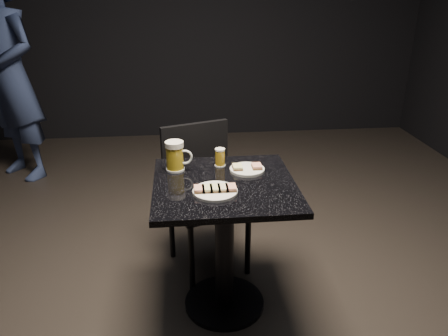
% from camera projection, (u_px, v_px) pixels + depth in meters
% --- Properties ---
extents(floor, '(6.00, 6.00, 0.00)m').
position_uv_depth(floor, '(224.00, 304.00, 2.45)').
color(floor, black).
rests_on(floor, ground).
extents(plate_large, '(0.21, 0.21, 0.01)m').
position_uv_depth(plate_large, '(215.00, 191.00, 2.04)').
color(plate_large, white).
rests_on(plate_large, table).
extents(plate_small, '(0.18, 0.18, 0.01)m').
position_uv_depth(plate_small, '(247.00, 169.00, 2.28)').
color(plate_small, silver).
rests_on(plate_small, table).
extents(patron, '(0.80, 0.76, 1.84)m').
position_uv_depth(patron, '(10.00, 76.00, 3.75)').
color(patron, '#202D4E').
rests_on(patron, floor).
extents(table, '(0.70, 0.70, 0.75)m').
position_uv_depth(table, '(224.00, 225.00, 2.25)').
color(table, black).
rests_on(table, floor).
extents(beer_mug, '(0.14, 0.10, 0.16)m').
position_uv_depth(beer_mug, '(175.00, 156.00, 2.27)').
color(beer_mug, silver).
rests_on(beer_mug, table).
extents(beer_tumbler, '(0.06, 0.06, 0.10)m').
position_uv_depth(beer_tumbler, '(220.00, 157.00, 2.33)').
color(beer_tumbler, silver).
rests_on(beer_tumbler, table).
extents(chair, '(0.54, 0.54, 0.88)m').
position_uv_depth(chair, '(203.00, 189.00, 2.66)').
color(chair, black).
rests_on(chair, floor).
extents(canapes_on_plate_large, '(0.20, 0.07, 0.02)m').
position_uv_depth(canapes_on_plate_large, '(215.00, 188.00, 2.04)').
color(canapes_on_plate_large, '#4C3521').
rests_on(canapes_on_plate_large, plate_large).
extents(canapes_on_plate_small, '(0.15, 0.07, 0.02)m').
position_uv_depth(canapes_on_plate_small, '(247.00, 167.00, 2.28)').
color(canapes_on_plate_small, '#4C3521').
rests_on(canapes_on_plate_small, plate_small).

